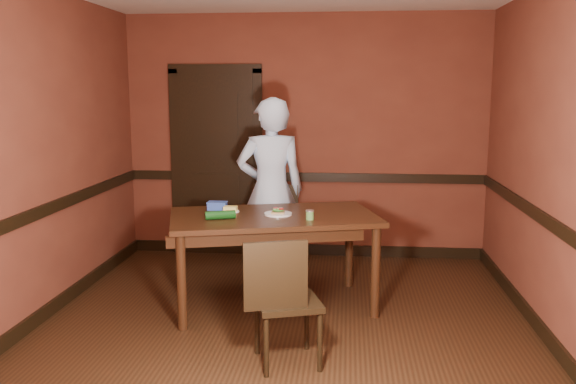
% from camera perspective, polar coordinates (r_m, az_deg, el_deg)
% --- Properties ---
extents(floor, '(4.00, 4.50, 0.01)m').
position_cam_1_polar(floor, '(4.93, -0.41, -12.81)').
color(floor, black).
rests_on(floor, ground).
extents(wall_back, '(4.00, 0.02, 2.70)m').
position_cam_1_polar(wall_back, '(6.82, 1.58, 5.17)').
color(wall_back, brown).
rests_on(wall_back, ground).
extents(wall_front, '(4.00, 0.02, 2.70)m').
position_cam_1_polar(wall_front, '(2.39, -6.15, -3.36)').
color(wall_front, brown).
rests_on(wall_front, ground).
extents(wall_left, '(0.02, 4.50, 2.70)m').
position_cam_1_polar(wall_left, '(5.20, -22.97, 2.98)').
color(wall_left, brown).
rests_on(wall_left, ground).
extents(wall_right, '(0.02, 4.50, 2.70)m').
position_cam_1_polar(wall_right, '(4.81, 24.02, 2.43)').
color(wall_right, brown).
rests_on(wall_right, ground).
extents(dado_back, '(4.00, 0.03, 0.10)m').
position_cam_1_polar(dado_back, '(6.86, 1.55, 1.41)').
color(dado_back, black).
rests_on(dado_back, ground).
extents(dado_left, '(0.03, 4.50, 0.10)m').
position_cam_1_polar(dado_left, '(5.25, -22.50, -1.89)').
color(dado_left, black).
rests_on(dado_left, ground).
extents(dado_right, '(0.03, 4.50, 0.10)m').
position_cam_1_polar(dado_right, '(4.88, 23.49, -2.82)').
color(dado_right, black).
rests_on(dado_right, ground).
extents(baseboard_back, '(4.00, 0.03, 0.12)m').
position_cam_1_polar(baseboard_back, '(7.03, 1.52, -5.39)').
color(baseboard_back, black).
rests_on(baseboard_back, ground).
extents(baseboard_left, '(0.03, 4.50, 0.12)m').
position_cam_1_polar(baseboard_left, '(5.47, -21.93, -10.54)').
color(baseboard_left, black).
rests_on(baseboard_left, ground).
extents(baseboard_right, '(0.03, 4.50, 0.12)m').
position_cam_1_polar(baseboard_right, '(5.11, 22.84, -12.05)').
color(baseboard_right, black).
rests_on(baseboard_right, ground).
extents(door, '(1.05, 0.07, 2.20)m').
position_cam_1_polar(door, '(6.96, -6.71, 3.05)').
color(door, black).
rests_on(door, ground).
extents(dining_table, '(1.94, 1.41, 0.82)m').
position_cam_1_polar(dining_table, '(5.33, -1.35, -6.43)').
color(dining_table, black).
rests_on(dining_table, floor).
extents(chair_far, '(0.47, 0.47, 0.95)m').
position_cam_1_polar(chair_far, '(5.88, -1.24, -4.18)').
color(chair_far, black).
rests_on(chair_far, floor).
extents(chair_near, '(0.54, 0.54, 0.91)m').
position_cam_1_polar(chair_near, '(4.24, -0.05, -10.04)').
color(chair_near, black).
rests_on(chair_near, floor).
extents(person, '(0.74, 0.58, 1.80)m').
position_cam_1_polar(person, '(5.90, -1.63, 0.08)').
color(person, silver).
rests_on(person, floor).
extents(sandwich_plate, '(0.24, 0.24, 0.06)m').
position_cam_1_polar(sandwich_plate, '(5.22, -0.94, -1.96)').
color(sandwich_plate, white).
rests_on(sandwich_plate, dining_table).
extents(sauce_jar, '(0.07, 0.07, 0.08)m').
position_cam_1_polar(sauce_jar, '(5.02, 2.06, -2.14)').
color(sauce_jar, '#5B8B43').
rests_on(sauce_jar, dining_table).
extents(cheese_saucer, '(0.16, 0.16, 0.05)m').
position_cam_1_polar(cheese_saucer, '(5.36, -5.40, -1.65)').
color(cheese_saucer, white).
rests_on(cheese_saucer, dining_table).
extents(food_tub, '(0.17, 0.12, 0.07)m').
position_cam_1_polar(food_tub, '(5.47, -6.64, -1.28)').
color(food_tub, blue).
rests_on(food_tub, dining_table).
extents(wrapped_veg, '(0.26, 0.15, 0.07)m').
position_cam_1_polar(wrapped_veg, '(5.07, -6.36, -2.15)').
color(wrapped_veg, '#103F11').
rests_on(wrapped_veg, dining_table).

